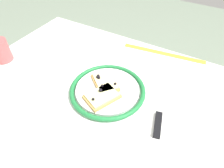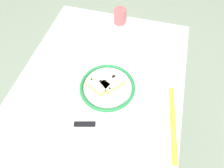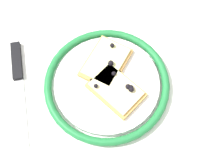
{
  "view_description": "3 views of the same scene",
  "coord_description": "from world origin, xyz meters",
  "px_view_note": "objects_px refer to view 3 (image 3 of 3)",
  "views": [
    {
      "loc": [
        0.24,
        -0.35,
        1.28
      ],
      "look_at": [
        0.01,
        0.06,
        0.81
      ],
      "focal_mm": 31.38,
      "sensor_mm": 36.0,
      "label": 1
    },
    {
      "loc": [
        0.46,
        0.19,
        1.56
      ],
      "look_at": [
        -0.01,
        0.06,
        0.82
      ],
      "focal_mm": 31.31,
      "sensor_mm": 36.0,
      "label": 2
    },
    {
      "loc": [
        -0.03,
        0.29,
        1.35
      ],
      "look_at": [
        -0.01,
        0.05,
        0.81
      ],
      "focal_mm": 47.26,
      "sensor_mm": 36.0,
      "label": 3
    }
  ],
  "objects_px": {
    "dining_table": "(109,87)",
    "pizza_slice_far": "(116,90)",
    "knife": "(18,73)",
    "plate": "(106,84)",
    "pizza_slice_near": "(106,61)",
    "fork": "(193,88)"
  },
  "relations": [
    {
      "from": "dining_table",
      "to": "fork",
      "type": "bearing_deg",
      "value": 168.62
    },
    {
      "from": "dining_table",
      "to": "pizza_slice_near",
      "type": "height_order",
      "value": "pizza_slice_near"
    },
    {
      "from": "pizza_slice_near",
      "to": "knife",
      "type": "bearing_deg",
      "value": 9.58
    },
    {
      "from": "dining_table",
      "to": "plate",
      "type": "relative_size",
      "value": 4.06
    },
    {
      "from": "pizza_slice_far",
      "to": "dining_table",
      "type": "bearing_deg",
      "value": -71.3
    },
    {
      "from": "pizza_slice_far",
      "to": "fork",
      "type": "height_order",
      "value": "pizza_slice_far"
    },
    {
      "from": "pizza_slice_far",
      "to": "knife",
      "type": "distance_m",
      "value": 0.22
    },
    {
      "from": "pizza_slice_near",
      "to": "fork",
      "type": "xyz_separation_m",
      "value": [
        -0.19,
        0.04,
        -0.02
      ]
    },
    {
      "from": "dining_table",
      "to": "plate",
      "type": "xyz_separation_m",
      "value": [
        0.0,
        0.04,
        0.12
      ]
    },
    {
      "from": "dining_table",
      "to": "pizza_slice_near",
      "type": "xyz_separation_m",
      "value": [
        0.0,
        -0.0,
        0.14
      ]
    },
    {
      "from": "knife",
      "to": "pizza_slice_far",
      "type": "bearing_deg",
      "value": 171.17
    },
    {
      "from": "plate",
      "to": "pizza_slice_far",
      "type": "relative_size",
      "value": 2.04
    },
    {
      "from": "pizza_slice_near",
      "to": "pizza_slice_far",
      "type": "distance_m",
      "value": 0.07
    },
    {
      "from": "dining_table",
      "to": "knife",
      "type": "relative_size",
      "value": 4.49
    },
    {
      "from": "dining_table",
      "to": "knife",
      "type": "xyz_separation_m",
      "value": [
        0.19,
        0.03,
        0.12
      ]
    },
    {
      "from": "pizza_slice_far",
      "to": "fork",
      "type": "xyz_separation_m",
      "value": [
        -0.16,
        -0.02,
        -0.02
      ]
    },
    {
      "from": "knife",
      "to": "fork",
      "type": "bearing_deg",
      "value": 178.71
    },
    {
      "from": "plate",
      "to": "fork",
      "type": "height_order",
      "value": "plate"
    },
    {
      "from": "plate",
      "to": "knife",
      "type": "height_order",
      "value": "plate"
    },
    {
      "from": "pizza_slice_near",
      "to": "knife",
      "type": "xyz_separation_m",
      "value": [
        0.19,
        0.03,
        -0.02
      ]
    },
    {
      "from": "dining_table",
      "to": "plate",
      "type": "distance_m",
      "value": 0.13
    },
    {
      "from": "dining_table",
      "to": "pizza_slice_far",
      "type": "height_order",
      "value": "pizza_slice_far"
    }
  ]
}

